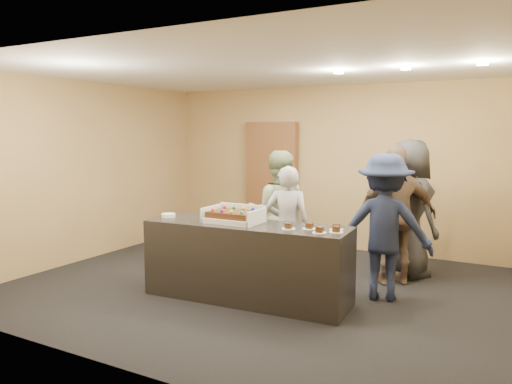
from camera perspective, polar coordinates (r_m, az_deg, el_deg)
room at (r=6.16m, az=0.56°, el=1.31°), size 6.04×6.00×2.70m
serving_counter at (r=5.85m, az=-1.06°, el=-7.97°), size 2.44×0.86×0.90m
storage_cabinet at (r=8.82m, az=1.78°, el=1.13°), size 0.96×0.15×2.11m
cake_box at (r=5.85m, az=-2.47°, el=-3.01°), size 0.64×0.44×0.19m
sheet_cake at (r=5.82m, az=-2.59°, el=-2.54°), size 0.55×0.38×0.11m
plate_stack at (r=6.28m, az=-9.97°, el=-2.64°), size 0.17×0.17×0.04m
slice_a at (r=5.44m, az=3.73°, el=-4.01°), size 0.15×0.15×0.07m
slice_b at (r=5.46m, az=6.11°, el=-4.00°), size 0.15×0.15×0.07m
slice_c at (r=5.26m, az=7.28°, el=-4.43°), size 0.15×0.15×0.07m
slice_d at (r=5.45m, az=9.18°, el=-4.06°), size 0.15×0.15×0.07m
slice_e at (r=5.31m, az=9.15°, el=-4.36°), size 0.15×0.15×0.07m
person_server_grey at (r=6.28m, az=3.62°, el=-3.97°), size 0.64×0.50×1.53m
person_sage_man at (r=6.76m, az=2.49°, el=-2.46°), size 1.02×0.92×1.70m
person_navy_man at (r=5.99m, az=14.47°, el=-3.89°), size 1.20×0.83×1.71m
person_brown_extra at (r=6.61m, az=15.74°, el=-2.59°), size 1.11×0.94×1.78m
person_dark_suit at (r=7.02m, az=17.05°, el=-1.78°), size 1.07×1.03×1.85m
ceiling_spotlights at (r=6.08m, az=16.73°, el=13.41°), size 1.72×0.12×0.03m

